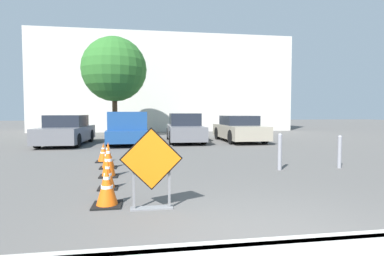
{
  "coord_description": "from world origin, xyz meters",
  "views": [
    {
      "loc": [
        -1.51,
        -3.12,
        1.58
      ],
      "look_at": [
        0.31,
        8.65,
        0.96
      ],
      "focal_mm": 28.0,
      "sensor_mm": 36.0,
      "label": 1
    }
  ],
  "objects_px": {
    "parked_car_nearest": "(67,131)",
    "parked_car_second": "(185,129)",
    "road_closed_sign": "(152,166)",
    "traffic_cone_nearest": "(107,188)",
    "bollard_nearest": "(280,151)",
    "bollard_second": "(340,151)",
    "pickup_truck": "(128,129)",
    "traffic_cone_fifth": "(103,153)",
    "traffic_cone_third": "(108,160)",
    "traffic_cone_fourth": "(108,155)",
    "parked_car_third": "(239,129)",
    "traffic_cone_second": "(108,175)"
  },
  "relations": [
    {
      "from": "bollard_second",
      "to": "pickup_truck",
      "type": "bearing_deg",
      "value": 128.97
    },
    {
      "from": "parked_car_second",
      "to": "parked_car_third",
      "type": "distance_m",
      "value": 2.97
    },
    {
      "from": "traffic_cone_nearest",
      "to": "parked_car_nearest",
      "type": "relative_size",
      "value": 0.14
    },
    {
      "from": "traffic_cone_fourth",
      "to": "parked_car_nearest",
      "type": "height_order",
      "value": "parked_car_nearest"
    },
    {
      "from": "traffic_cone_third",
      "to": "traffic_cone_fifth",
      "type": "relative_size",
      "value": 1.39
    },
    {
      "from": "pickup_truck",
      "to": "bollard_second",
      "type": "height_order",
      "value": "pickup_truck"
    },
    {
      "from": "traffic_cone_fifth",
      "to": "parked_car_nearest",
      "type": "relative_size",
      "value": 0.13
    },
    {
      "from": "parked_car_second",
      "to": "road_closed_sign",
      "type": "bearing_deg",
      "value": 81.74
    },
    {
      "from": "parked_car_nearest",
      "to": "parked_car_third",
      "type": "relative_size",
      "value": 1.01
    },
    {
      "from": "parked_car_second",
      "to": "traffic_cone_third",
      "type": "bearing_deg",
      "value": 72.4
    },
    {
      "from": "road_closed_sign",
      "to": "parked_car_nearest",
      "type": "bearing_deg",
      "value": 110.45
    },
    {
      "from": "traffic_cone_fifth",
      "to": "road_closed_sign",
      "type": "bearing_deg",
      "value": -73.88
    },
    {
      "from": "bollard_second",
      "to": "bollard_nearest",
      "type": "bearing_deg",
      "value": 180.0
    },
    {
      "from": "pickup_truck",
      "to": "parked_car_second",
      "type": "height_order",
      "value": "pickup_truck"
    },
    {
      "from": "traffic_cone_fourth",
      "to": "bollard_second",
      "type": "distance_m",
      "value": 6.57
    },
    {
      "from": "traffic_cone_nearest",
      "to": "traffic_cone_second",
      "type": "relative_size",
      "value": 1.08
    },
    {
      "from": "traffic_cone_nearest",
      "to": "traffic_cone_fourth",
      "type": "bearing_deg",
      "value": 96.56
    },
    {
      "from": "traffic_cone_third",
      "to": "traffic_cone_fourth",
      "type": "relative_size",
      "value": 1.11
    },
    {
      "from": "traffic_cone_fifth",
      "to": "parked_car_second",
      "type": "distance_m",
      "value": 7.06
    },
    {
      "from": "road_closed_sign",
      "to": "bollard_nearest",
      "type": "height_order",
      "value": "road_closed_sign"
    },
    {
      "from": "traffic_cone_fourth",
      "to": "parked_car_third",
      "type": "bearing_deg",
      "value": 48.95
    },
    {
      "from": "traffic_cone_second",
      "to": "parked_car_third",
      "type": "distance_m",
      "value": 11.04
    },
    {
      "from": "traffic_cone_fourth",
      "to": "parked_car_second",
      "type": "bearing_deg",
      "value": 66.7
    },
    {
      "from": "traffic_cone_nearest",
      "to": "traffic_cone_fifth",
      "type": "relative_size",
      "value": 1.09
    },
    {
      "from": "traffic_cone_third",
      "to": "bollard_second",
      "type": "bearing_deg",
      "value": 1.52
    },
    {
      "from": "road_closed_sign",
      "to": "traffic_cone_fourth",
      "type": "relative_size",
      "value": 1.8
    },
    {
      "from": "road_closed_sign",
      "to": "bollard_nearest",
      "type": "xyz_separation_m",
      "value": [
        3.54,
        2.84,
        -0.18
      ]
    },
    {
      "from": "parked_car_third",
      "to": "bollard_second",
      "type": "relative_size",
      "value": 4.73
    },
    {
      "from": "traffic_cone_nearest",
      "to": "bollard_nearest",
      "type": "height_order",
      "value": "bollard_nearest"
    },
    {
      "from": "traffic_cone_fifth",
      "to": "pickup_truck",
      "type": "relative_size",
      "value": 0.11
    },
    {
      "from": "pickup_truck",
      "to": "traffic_cone_fourth",
      "type": "bearing_deg",
      "value": 86.51
    },
    {
      "from": "parked_car_nearest",
      "to": "traffic_cone_second",
      "type": "bearing_deg",
      "value": 110.38
    },
    {
      "from": "traffic_cone_fifth",
      "to": "parked_car_third",
      "type": "bearing_deg",
      "value": 42.68
    },
    {
      "from": "bollard_second",
      "to": "traffic_cone_fifth",
      "type": "bearing_deg",
      "value": 162.59
    },
    {
      "from": "traffic_cone_second",
      "to": "traffic_cone_third",
      "type": "xyz_separation_m",
      "value": [
        -0.13,
        1.2,
        0.11
      ]
    },
    {
      "from": "parked_car_nearest",
      "to": "parked_car_second",
      "type": "bearing_deg",
      "value": -172.74
    },
    {
      "from": "road_closed_sign",
      "to": "traffic_cone_fifth",
      "type": "xyz_separation_m",
      "value": [
        -1.43,
        4.96,
        -0.43
      ]
    },
    {
      "from": "traffic_cone_second",
      "to": "bollard_nearest",
      "type": "distance_m",
      "value": 4.63
    },
    {
      "from": "traffic_cone_fifth",
      "to": "parked_car_nearest",
      "type": "bearing_deg",
      "value": 114.1
    },
    {
      "from": "bollard_nearest",
      "to": "parked_car_third",
      "type": "bearing_deg",
      "value": 80.04
    },
    {
      "from": "pickup_truck",
      "to": "traffic_cone_third",
      "type": "bearing_deg",
      "value": 87.83
    },
    {
      "from": "traffic_cone_fifth",
      "to": "bollard_second",
      "type": "xyz_separation_m",
      "value": [
        6.77,
        -2.12,
        0.21
      ]
    },
    {
      "from": "road_closed_sign",
      "to": "parked_car_nearest",
      "type": "height_order",
      "value": "parked_car_nearest"
    },
    {
      "from": "parked_car_nearest",
      "to": "parked_car_third",
      "type": "bearing_deg",
      "value": -176.39
    },
    {
      "from": "traffic_cone_third",
      "to": "bollard_second",
      "type": "relative_size",
      "value": 0.88
    },
    {
      "from": "traffic_cone_nearest",
      "to": "bollard_second",
      "type": "xyz_separation_m",
      "value": [
        6.08,
        2.53,
        0.18
      ]
    },
    {
      "from": "road_closed_sign",
      "to": "traffic_cone_third",
      "type": "relative_size",
      "value": 1.63
    },
    {
      "from": "traffic_cone_nearest",
      "to": "road_closed_sign",
      "type": "bearing_deg",
      "value": -22.5
    },
    {
      "from": "parked_car_second",
      "to": "parked_car_third",
      "type": "xyz_separation_m",
      "value": [
        2.96,
        -0.28,
        -0.04
      ]
    },
    {
      "from": "traffic_cone_fourth",
      "to": "traffic_cone_fifth",
      "type": "bearing_deg",
      "value": 104.27
    }
  ]
}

